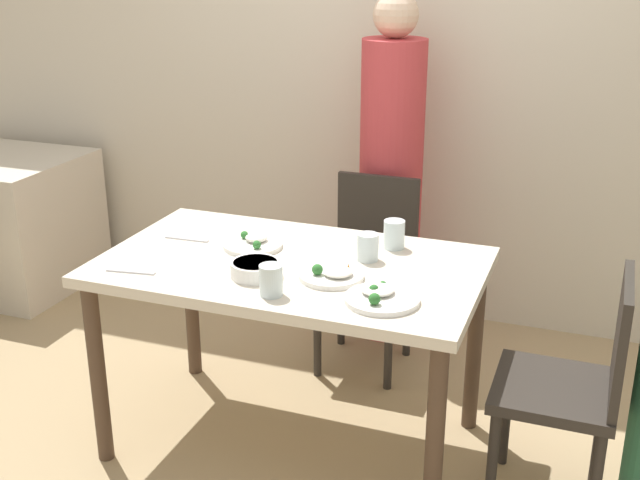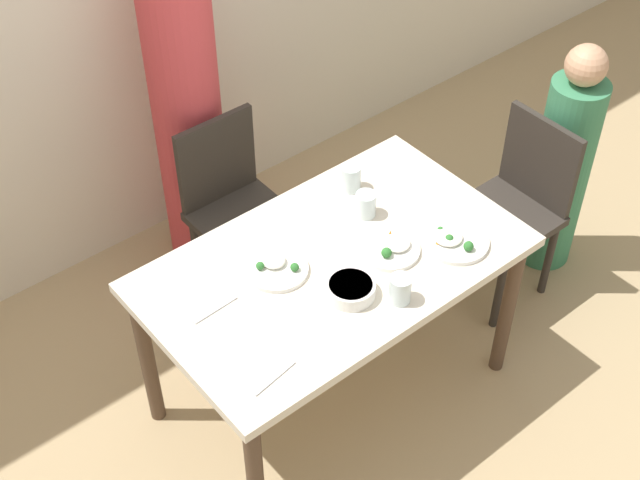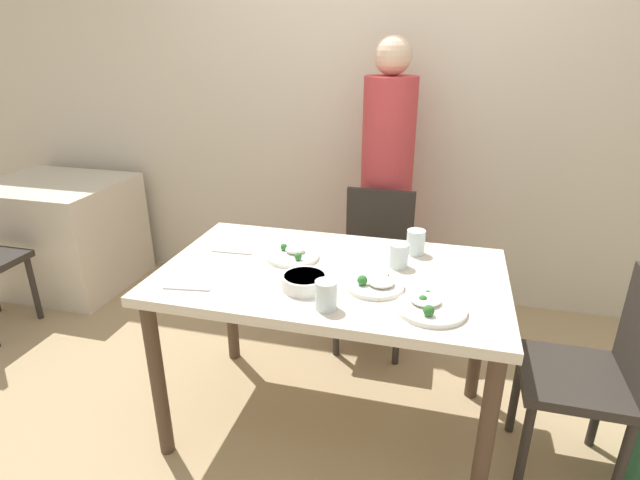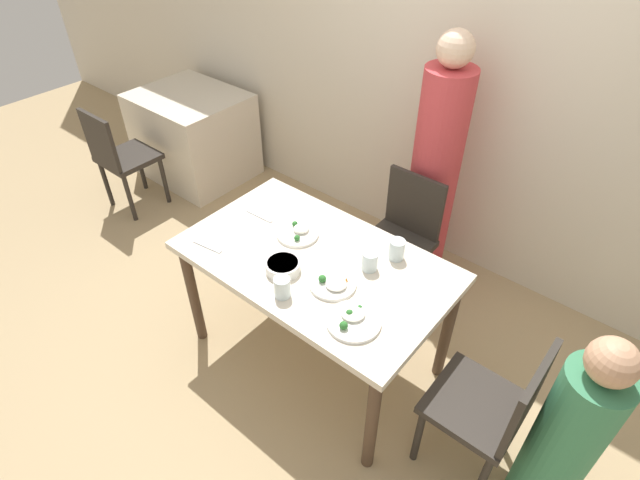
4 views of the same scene
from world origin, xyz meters
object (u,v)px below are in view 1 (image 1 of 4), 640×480
Objects in this scene: chair_adult_spot at (369,264)px; person_adult at (391,183)px; bowl_curry at (255,269)px; chair_child_spot at (576,383)px; plate_rice_adult at (253,244)px; glass_water_tall at (394,234)px.

person_adult is (0.00, 0.33, 0.30)m from chair_adult_spot.
person_adult is 9.51× the size of bowl_curry.
bowl_curry is (-1.09, -0.15, 0.31)m from chair_child_spot.
chair_child_spot is 4.98× the size of bowl_curry.
chair_adult_spot is at bearing 81.51° from bowl_curry.
plate_rice_adult is (-0.13, 0.26, -0.01)m from bowl_curry.
plate_rice_adult is (-0.26, -0.98, 0.00)m from person_adult.
person_adult is 1.02m from plate_rice_adult.
person_adult is 15.28× the size of glass_water_tall.
person_adult is at bearing 106.54° from glass_water_tall.
glass_water_tall is (0.24, -0.48, 0.34)m from chair_adult_spot.
bowl_curry is at bearing -82.08° from chair_child_spot.
chair_adult_spot is at bearing 116.49° from glass_water_tall.
person_adult is at bearing 83.72° from bowl_curry.
chair_child_spot is 1.26m from plate_rice_adult.
plate_rice_adult is 0.54m from glass_water_tall.
chair_adult_spot reaches higher than bowl_curry.
bowl_curry is (-0.14, -0.92, 0.31)m from chair_adult_spot.
person_adult is at bearing 90.00° from chair_adult_spot.
glass_water_tall is (-0.71, 0.28, 0.34)m from chair_child_spot.
person_adult is at bearing -138.82° from chair_child_spot.
person_adult is at bearing 74.99° from plate_rice_adult.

